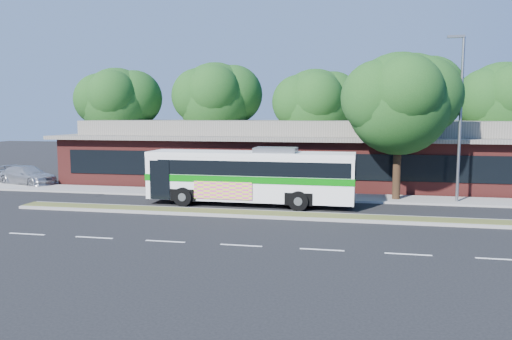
# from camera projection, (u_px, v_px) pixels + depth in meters

# --- Properties ---
(ground) EXTENTS (120.00, 120.00, 0.00)m
(ground) POSITION_uv_depth(u_px,v_px,m) (265.00, 218.00, 23.47)
(ground) COLOR black
(ground) RESTS_ON ground
(median_strip) EXTENTS (26.00, 1.10, 0.15)m
(median_strip) POSITION_uv_depth(u_px,v_px,m) (268.00, 214.00, 24.05)
(median_strip) COLOR #515925
(median_strip) RESTS_ON ground
(sidewalk) EXTENTS (44.00, 2.60, 0.12)m
(sidewalk) POSITION_uv_depth(u_px,v_px,m) (285.00, 196.00, 29.70)
(sidewalk) COLOR gray
(sidewalk) RESTS_ON ground
(parking_lot) EXTENTS (14.00, 12.00, 0.01)m
(parking_lot) POSITION_uv_depth(u_px,v_px,m) (50.00, 181.00, 36.77)
(parking_lot) COLOR black
(parking_lot) RESTS_ON ground
(plaza_building) EXTENTS (33.20, 11.20, 4.45)m
(plaza_building) POSITION_uv_depth(u_px,v_px,m) (298.00, 153.00, 35.89)
(plaza_building) COLOR maroon
(plaza_building) RESTS_ON ground
(lamp_post) EXTENTS (0.93, 0.18, 9.07)m
(lamp_post) POSITION_uv_depth(u_px,v_px,m) (460.00, 114.00, 26.88)
(lamp_post) COLOR slate
(lamp_post) RESTS_ON ground
(tree_bg_a) EXTENTS (6.47, 5.80, 8.63)m
(tree_bg_a) POSITION_uv_depth(u_px,v_px,m) (123.00, 102.00, 40.46)
(tree_bg_a) COLOR black
(tree_bg_a) RESTS_ON ground
(tree_bg_b) EXTENTS (6.69, 6.00, 9.00)m
(tree_bg_b) POSITION_uv_depth(u_px,v_px,m) (221.00, 99.00, 39.82)
(tree_bg_b) COLOR black
(tree_bg_b) RESTS_ON ground
(tree_bg_c) EXTENTS (6.24, 5.60, 8.26)m
(tree_bg_c) POSITION_uv_depth(u_px,v_px,m) (320.00, 105.00, 37.32)
(tree_bg_c) COLOR black
(tree_bg_c) RESTS_ON ground
(tree_bg_d) EXTENTS (6.91, 6.20, 9.37)m
(tree_bg_d) POSITION_uv_depth(u_px,v_px,m) (417.00, 94.00, 36.82)
(tree_bg_d) COLOR black
(tree_bg_d) RESTS_ON ground
(tree_bg_e) EXTENTS (6.47, 5.80, 8.50)m
(tree_bg_e) POSITION_uv_depth(u_px,v_px,m) (508.00, 102.00, 34.73)
(tree_bg_e) COLOR black
(tree_bg_e) RESTS_ON ground
(transit_bus) EXTENTS (11.19, 2.74, 3.13)m
(transit_bus) POSITION_uv_depth(u_px,v_px,m) (251.00, 173.00, 26.83)
(transit_bus) COLOR white
(transit_bus) RESTS_ON ground
(sedan) EXTENTS (4.95, 3.11, 1.34)m
(sedan) POSITION_uv_depth(u_px,v_px,m) (27.00, 175.00, 34.61)
(sedan) COLOR #AEAFB5
(sedan) RESTS_ON ground
(sidewalk_tree) EXTENTS (6.34, 5.68, 8.30)m
(sidewalk_tree) POSITION_uv_depth(u_px,v_px,m) (406.00, 101.00, 27.68)
(sidewalk_tree) COLOR black
(sidewalk_tree) RESTS_ON ground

